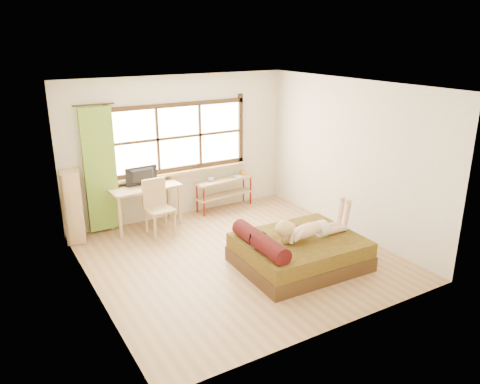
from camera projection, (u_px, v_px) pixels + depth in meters
floor at (239, 257)px, 7.50m from camera, size 4.50×4.50×0.00m
ceiling at (239, 86)px, 6.64m from camera, size 4.50×4.50×0.00m
wall_back at (179, 147)px, 8.91m from camera, size 4.50×0.00×4.50m
wall_front at (340, 226)px, 5.24m from camera, size 4.50×0.00×4.50m
wall_left at (88, 202)px, 5.99m from camera, size 0.00×4.50×4.50m
wall_right at (350, 158)px, 8.15m from camera, size 0.00×4.50×4.50m
window at (179, 139)px, 8.83m from camera, size 2.80×0.16×1.46m
curtain at (100, 170)px, 8.13m from camera, size 0.55×0.10×2.20m
bed at (297, 251)px, 7.14m from camera, size 1.87×1.51×0.69m
woman at (311, 221)px, 7.03m from camera, size 1.29×0.40×0.55m
kitten at (257, 239)px, 6.79m from camera, size 0.28×0.12×0.22m
desk at (145, 192)px, 8.47m from camera, size 1.29×0.66×0.79m
monitor at (143, 176)px, 8.43m from camera, size 0.61×0.12×0.35m
chair at (157, 204)px, 8.27m from camera, size 0.47×0.47×0.99m
pipe_shelf at (225, 187)px, 9.47m from camera, size 1.29×0.45×0.71m
cup at (211, 179)px, 9.25m from camera, size 0.14×0.14×0.10m
book at (233, 177)px, 9.51m from camera, size 0.20×0.26×0.02m
bookshelf at (73, 205)px, 7.95m from camera, size 0.41×0.59×1.24m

